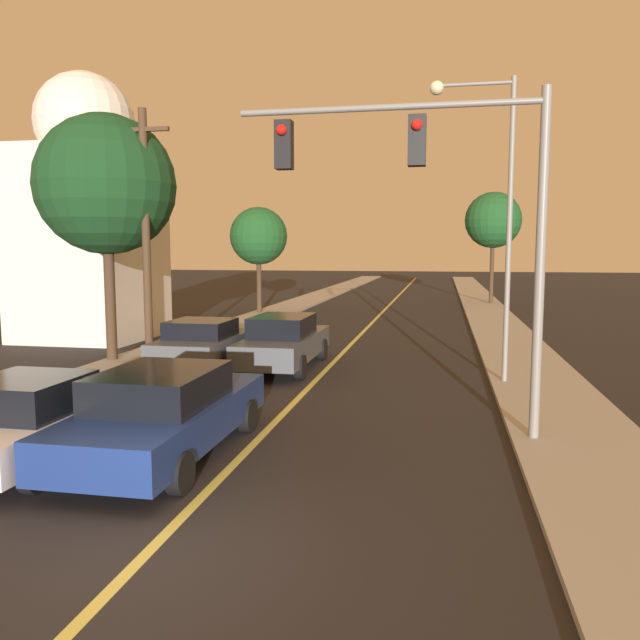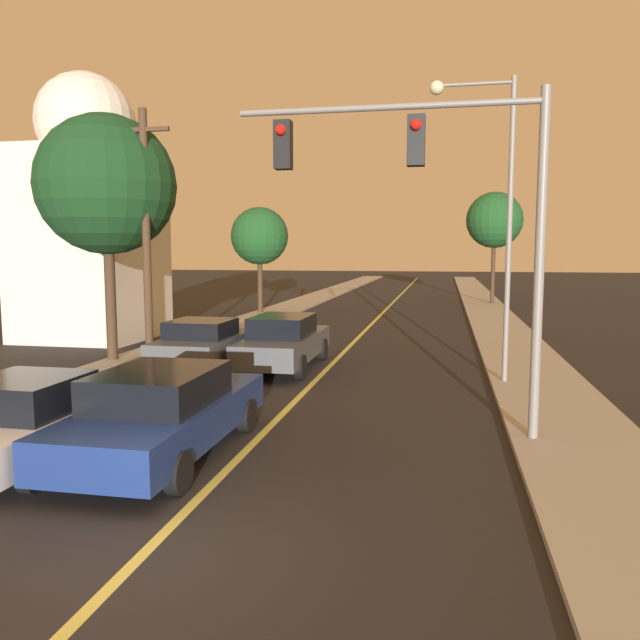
% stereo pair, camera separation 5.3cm
% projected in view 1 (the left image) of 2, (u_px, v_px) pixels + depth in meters
% --- Properties ---
extents(ground_plane, '(200.00, 200.00, 0.00)m').
position_uv_depth(ground_plane, '(145.00, 557.00, 7.22)').
color(ground_plane, black).
extents(road_surface, '(9.26, 80.00, 0.01)m').
position_uv_depth(road_surface, '(392.00, 302.00, 42.33)').
color(road_surface, black).
rests_on(road_surface, ground).
extents(sidewalk_left, '(2.50, 80.00, 0.12)m').
position_uv_depth(sidewalk_left, '(308.00, 300.00, 43.45)').
color(sidewalk_left, '#9E998E').
rests_on(sidewalk_left, ground).
extents(sidewalk_right, '(2.50, 80.00, 0.12)m').
position_uv_depth(sidewalk_right, '(481.00, 303.00, 41.20)').
color(sidewalk_right, '#9E998E').
rests_on(sidewalk_right, ground).
extents(car_near_lane_front, '(2.11, 5.15, 1.54)m').
position_uv_depth(car_near_lane_front, '(165.00, 412.00, 10.66)').
color(car_near_lane_front, navy).
rests_on(car_near_lane_front, ground).
extents(car_near_lane_second, '(1.95, 5.13, 1.61)m').
position_uv_depth(car_near_lane_second, '(284.00, 341.00, 18.64)').
color(car_near_lane_second, '#474C51').
rests_on(car_near_lane_second, ground).
extents(car_outer_lane_front, '(1.98, 3.96, 1.47)m').
position_uv_depth(car_outer_lane_front, '(32.00, 419.00, 10.35)').
color(car_outer_lane_front, white).
rests_on(car_outer_lane_front, ground).
extents(car_outer_lane_second, '(2.00, 3.90, 1.58)m').
position_uv_depth(car_outer_lane_second, '(203.00, 346.00, 17.76)').
color(car_outer_lane_second, '#474C51').
rests_on(car_outer_lane_second, ground).
extents(traffic_signal_mast, '(5.61, 0.42, 6.24)m').
position_uv_depth(traffic_signal_mast, '(438.00, 190.00, 11.29)').
color(traffic_signal_mast, slate).
rests_on(traffic_signal_mast, ground).
extents(streetlamp_right, '(2.15, 0.36, 7.74)m').
position_uv_depth(streetlamp_right, '(491.00, 190.00, 15.93)').
color(streetlamp_right, slate).
rests_on(streetlamp_right, ground).
extents(utility_pole_left, '(1.60, 0.24, 7.47)m').
position_uv_depth(utility_pole_left, '(146.00, 234.00, 18.23)').
color(utility_pole_left, '#422D1E').
rests_on(utility_pole_left, ground).
extents(tree_left_near, '(3.13, 3.13, 5.76)m').
position_uv_depth(tree_left_near, '(259.00, 236.00, 34.02)').
color(tree_left_near, '#3D2B1C').
rests_on(tree_left_near, ground).
extents(tree_left_far, '(4.26, 4.26, 7.54)m').
position_uv_depth(tree_left_far, '(106.00, 185.00, 19.06)').
color(tree_left_far, '#3D2B1C').
rests_on(tree_left_far, ground).
extents(tree_right_near, '(3.57, 3.57, 7.13)m').
position_uv_depth(tree_right_near, '(493.00, 220.00, 39.87)').
color(tree_right_near, '#3D2B1C').
rests_on(tree_right_near, ground).
extents(domed_building_left, '(4.70, 4.70, 10.38)m').
position_uv_depth(domed_building_left, '(88.00, 215.00, 24.64)').
color(domed_building_left, beige).
rests_on(domed_building_left, ground).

